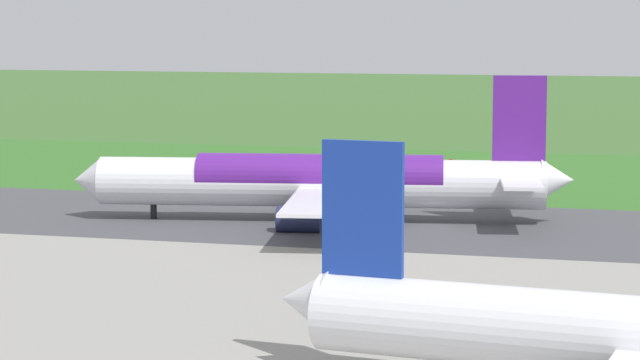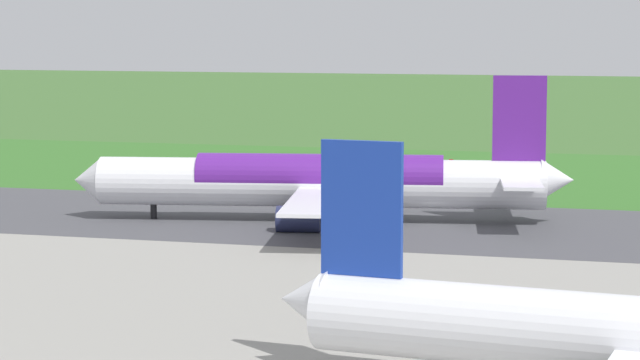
# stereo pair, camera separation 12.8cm
# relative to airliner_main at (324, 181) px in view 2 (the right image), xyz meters

# --- Properties ---
(ground_plane) EXTENTS (800.00, 800.00, 0.00)m
(ground_plane) POSITION_rel_airliner_main_xyz_m (-12.02, 0.07, -4.35)
(ground_plane) COLOR #3D662D
(runway_asphalt) EXTENTS (600.00, 33.58, 0.06)m
(runway_asphalt) POSITION_rel_airliner_main_xyz_m (-12.02, 0.07, -4.32)
(runway_asphalt) COLOR #47474C
(runway_asphalt) RESTS_ON ground
(grass_verge_foreground) EXTENTS (600.00, 80.00, 0.04)m
(grass_verge_foreground) POSITION_rel_airliner_main_xyz_m (-12.02, -40.85, -4.33)
(grass_verge_foreground) COLOR #346B27
(grass_verge_foreground) RESTS_ON ground
(airliner_main) EXTENTS (53.93, 44.37, 15.88)m
(airliner_main) POSITION_rel_airliner_main_xyz_m (0.00, 0.00, 0.00)
(airliner_main) COLOR white
(airliner_main) RESTS_ON ground
(no_stopping_sign) EXTENTS (0.60, 0.10, 2.88)m
(no_stopping_sign) POSITION_rel_airliner_main_xyz_m (-6.90, -40.46, -2.66)
(no_stopping_sign) COLOR slate
(no_stopping_sign) RESTS_ON ground
(traffic_cone_orange) EXTENTS (0.40, 0.40, 0.55)m
(traffic_cone_orange) POSITION_rel_airliner_main_xyz_m (-2.68, -44.80, -4.08)
(traffic_cone_orange) COLOR orange
(traffic_cone_orange) RESTS_ON ground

